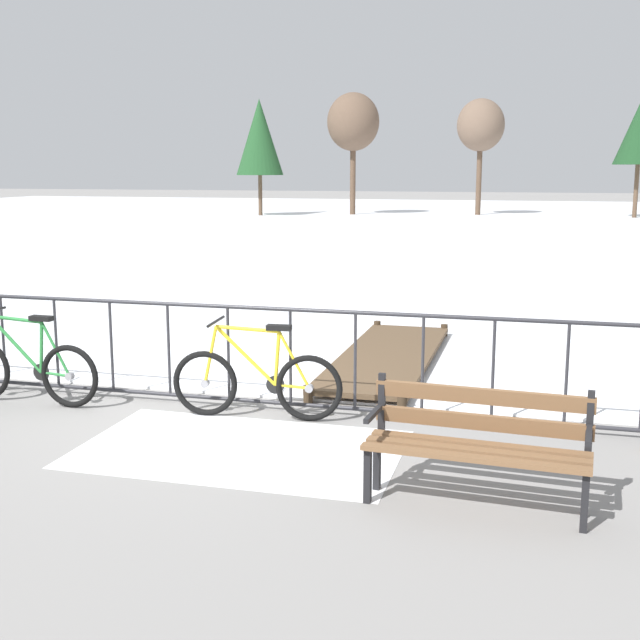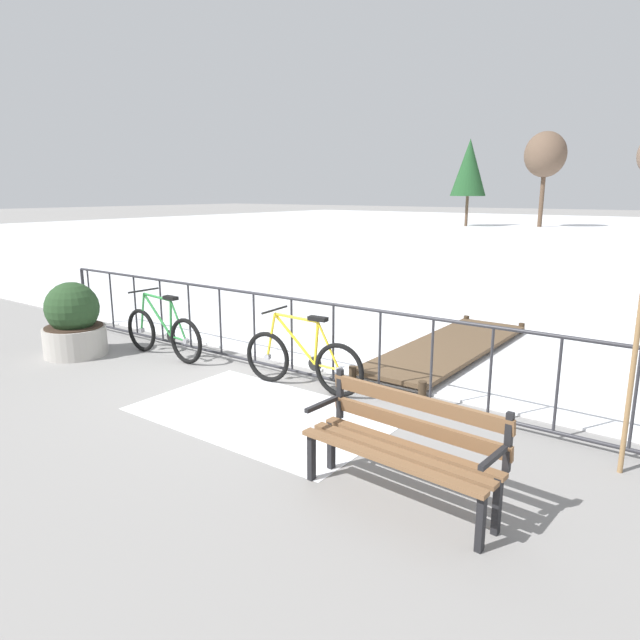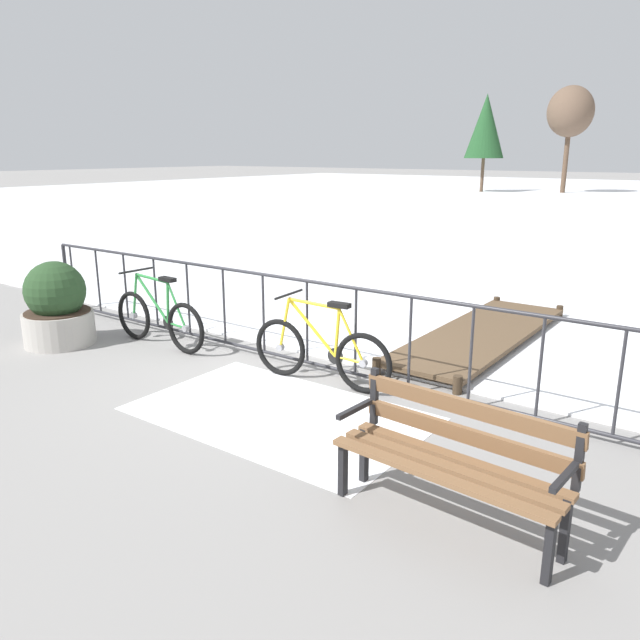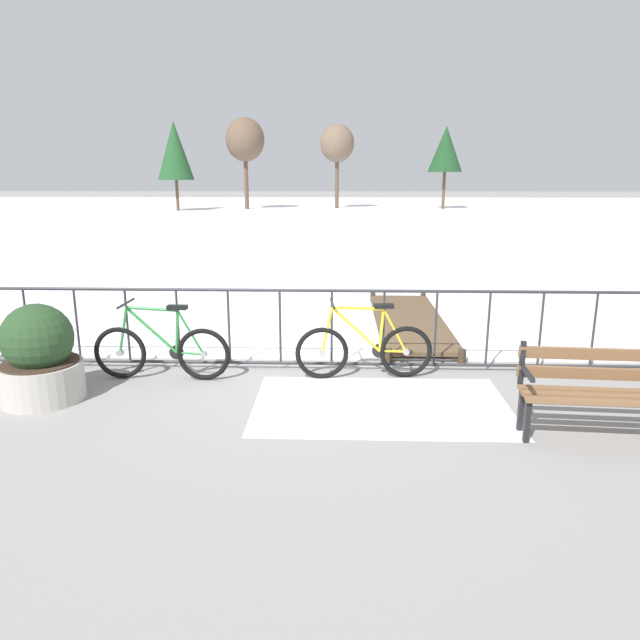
% 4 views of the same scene
% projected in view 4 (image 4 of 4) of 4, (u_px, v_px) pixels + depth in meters
% --- Properties ---
extents(ground_plane, '(160.00, 160.00, 0.00)m').
position_uv_depth(ground_plane, '(306.00, 369.00, 7.58)').
color(ground_plane, gray).
extents(frozen_pond, '(80.00, 56.00, 0.03)m').
position_uv_depth(frozen_pond, '(333.00, 216.00, 35.10)').
color(frozen_pond, white).
rests_on(frozen_pond, ground).
extents(snow_patch, '(2.80, 1.74, 0.01)m').
position_uv_depth(snow_patch, '(381.00, 405.00, 6.39)').
color(snow_patch, white).
rests_on(snow_patch, ground).
extents(railing_fence, '(9.06, 0.06, 1.07)m').
position_uv_depth(railing_fence, '(306.00, 328.00, 7.45)').
color(railing_fence, '#2D2D33').
rests_on(railing_fence, ground).
extents(bicycle_near_railing, '(1.71, 0.52, 0.97)m').
position_uv_depth(bicycle_near_railing, '(162.00, 351.00, 7.13)').
color(bicycle_near_railing, black).
rests_on(bicycle_near_railing, ground).
extents(bicycle_second, '(1.71, 0.52, 0.97)m').
position_uv_depth(bicycle_second, '(364.00, 350.00, 7.17)').
color(bicycle_second, black).
rests_on(bicycle_second, ground).
extents(park_bench, '(1.63, 0.59, 0.89)m').
position_uv_depth(park_bench, '(606.00, 386.00, 5.55)').
color(park_bench, brown).
rests_on(park_bench, ground).
extents(planter_with_shrub, '(0.90, 0.90, 1.11)m').
position_uv_depth(planter_with_shrub, '(39.00, 357.00, 6.45)').
color(planter_with_shrub, '#ADA8A0').
rests_on(planter_with_shrub, ground).
extents(wooden_dock, '(1.10, 3.87, 0.20)m').
position_uv_depth(wooden_dock, '(409.00, 320.00, 9.62)').
color(wooden_dock, brown).
rests_on(wooden_dock, ground).
extents(tree_far_west, '(2.43, 2.43, 5.77)m').
position_uv_depth(tree_far_west, '(446.00, 149.00, 40.97)').
color(tree_far_west, brown).
rests_on(tree_far_west, ground).
extents(tree_west_mid, '(2.42, 2.42, 5.92)m').
position_uv_depth(tree_west_mid, '(175.00, 151.00, 38.85)').
color(tree_west_mid, brown).
rests_on(tree_west_mid, ground).
extents(tree_centre, '(2.72, 2.72, 6.31)m').
position_uv_depth(tree_centre, '(245.00, 140.00, 40.50)').
color(tree_centre, brown).
rests_on(tree_centre, ground).
extents(tree_east_mid, '(2.44, 2.44, 5.98)m').
position_uv_depth(tree_east_mid, '(337.00, 144.00, 41.63)').
color(tree_east_mid, brown).
rests_on(tree_east_mid, ground).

